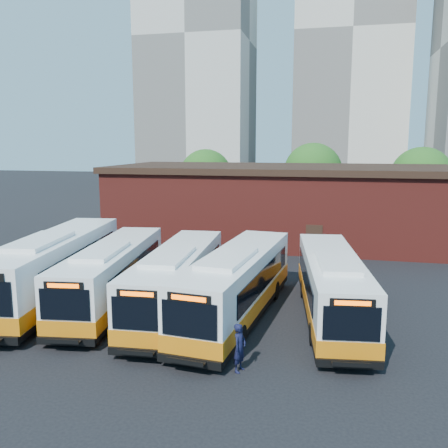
% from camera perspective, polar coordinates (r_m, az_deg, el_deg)
% --- Properties ---
extents(ground, '(220.00, 220.00, 0.00)m').
position_cam_1_polar(ground, '(22.59, 1.47, -11.78)').
color(ground, black).
extents(bus_farwest, '(4.48, 13.53, 3.63)m').
position_cam_1_polar(bus_farwest, '(26.79, -19.66, -5.20)').
color(bus_farwest, white).
rests_on(bus_farwest, ground).
extents(bus_west, '(3.87, 12.08, 3.24)m').
position_cam_1_polar(bus_west, '(25.26, -13.26, -6.19)').
color(bus_west, white).
rests_on(bus_west, ground).
extents(bus_midwest, '(3.16, 12.01, 3.24)m').
position_cam_1_polar(bus_midwest, '(23.67, -5.64, -7.05)').
color(bus_midwest, white).
rests_on(bus_midwest, ground).
extents(bus_mideast, '(3.73, 12.48, 3.35)m').
position_cam_1_polar(bus_mideast, '(22.77, 1.59, -7.55)').
color(bus_mideast, white).
rests_on(bus_mideast, ground).
extents(bus_east, '(3.81, 11.93, 3.20)m').
position_cam_1_polar(bus_east, '(23.22, 12.82, -7.62)').
color(bus_east, white).
rests_on(bus_east, ground).
extents(transit_worker, '(0.60, 0.76, 1.82)m').
position_cam_1_polar(transit_worker, '(17.86, 1.89, -14.65)').
color(transit_worker, black).
rests_on(transit_worker, ground).
extents(depot_building, '(28.60, 12.60, 6.40)m').
position_cam_1_polar(depot_building, '(41.14, 6.99, 2.60)').
color(depot_building, maroon).
rests_on(depot_building, ground).
extents(tree_west, '(6.00, 6.00, 7.65)m').
position_cam_1_polar(tree_west, '(54.60, -2.21, 5.85)').
color(tree_west, '#382314').
rests_on(tree_west, ground).
extents(tree_mid, '(6.56, 6.56, 8.36)m').
position_cam_1_polar(tree_mid, '(54.76, 10.64, 6.16)').
color(tree_mid, '#382314').
rests_on(tree_mid, ground).
extents(tree_east, '(6.24, 6.24, 7.96)m').
position_cam_1_polar(tree_east, '(52.50, 22.63, 5.17)').
color(tree_east, '#382314').
rests_on(tree_east, ground).
extents(tower_left, '(20.00, 18.00, 56.20)m').
position_cam_1_polar(tower_left, '(98.21, -3.08, 21.14)').
color(tower_left, beige).
rests_on(tower_left, ground).
extents(tower_center, '(22.00, 20.00, 61.20)m').
position_cam_1_polar(tower_center, '(108.93, 15.08, 21.03)').
color(tower_center, beige).
rests_on(tower_center, ground).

